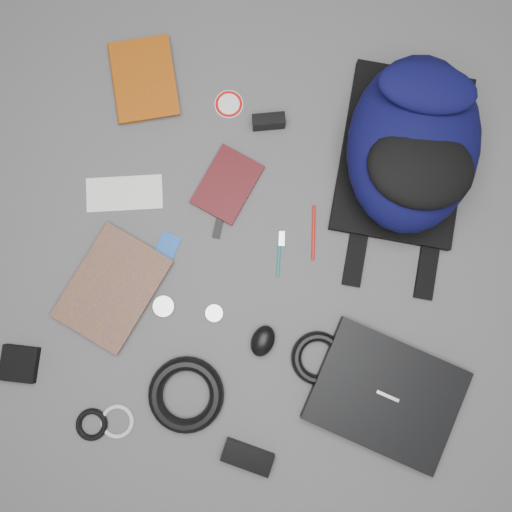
# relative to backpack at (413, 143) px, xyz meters

# --- Properties ---
(ground) EXTENTS (4.00, 4.00, 0.00)m
(ground) POSITION_rel_backpack_xyz_m (-0.36, -0.32, -0.11)
(ground) COLOR #4F4F51
(ground) RESTS_ON ground
(backpack) EXTENTS (0.39, 0.54, 0.22)m
(backpack) POSITION_rel_backpack_xyz_m (0.00, 0.00, 0.00)
(backpack) COLOR black
(backpack) RESTS_ON ground
(laptop) EXTENTS (0.43, 0.37, 0.04)m
(laptop) POSITION_rel_backpack_xyz_m (0.02, -0.64, -0.09)
(laptop) COLOR black
(laptop) RESTS_ON ground
(textbook_red) EXTENTS (0.23, 0.27, 0.03)m
(textbook_red) POSITION_rel_backpack_xyz_m (-0.81, 0.10, -0.10)
(textbook_red) COLOR #883907
(textbook_red) RESTS_ON ground
(comic_book) EXTENTS (0.31, 0.35, 0.02)m
(comic_book) POSITION_rel_backpack_xyz_m (-0.83, -0.41, -0.10)
(comic_book) COLOR #BE650D
(comic_book) RESTS_ON ground
(envelope) EXTENTS (0.22, 0.13, 0.00)m
(envelope) POSITION_rel_backpack_xyz_m (-0.74, -0.20, -0.11)
(envelope) COLOR white
(envelope) RESTS_ON ground
(dvd_case) EXTENTS (0.19, 0.22, 0.01)m
(dvd_case) POSITION_rel_backpack_xyz_m (-0.46, -0.14, -0.10)
(dvd_case) COLOR #380A0D
(dvd_case) RESTS_ON ground
(compact_camera) EXTENTS (0.09, 0.05, 0.05)m
(compact_camera) POSITION_rel_backpack_xyz_m (-0.37, 0.04, -0.08)
(compact_camera) COLOR black
(compact_camera) RESTS_ON ground
(sticker_disc) EXTENTS (0.09, 0.09, 0.00)m
(sticker_disc) POSITION_rel_backpack_xyz_m (-0.49, 0.09, -0.11)
(sticker_disc) COLOR white
(sticker_disc) RESTS_ON ground
(pen_teal) EXTENTS (0.02, 0.12, 0.01)m
(pen_teal) POSITION_rel_backpack_xyz_m (-0.30, -0.31, -0.10)
(pen_teal) COLOR #0C6D6D
(pen_teal) RESTS_ON ground
(pen_red) EXTENTS (0.02, 0.15, 0.01)m
(pen_red) POSITION_rel_backpack_xyz_m (-0.22, -0.24, -0.10)
(pen_red) COLOR red
(pen_red) RESTS_ON ground
(id_badge) EXTENTS (0.07, 0.09, 0.00)m
(id_badge) POSITION_rel_backpack_xyz_m (-0.60, -0.33, -0.11)
(id_badge) COLOR #164CA5
(id_badge) RESTS_ON ground
(usb_black) EXTENTS (0.02, 0.05, 0.01)m
(usb_black) POSITION_rel_backpack_xyz_m (-0.47, -0.26, -0.10)
(usb_black) COLOR black
(usb_black) RESTS_ON ground
(usb_silver) EXTENTS (0.02, 0.04, 0.01)m
(usb_silver) POSITION_rel_backpack_xyz_m (-0.30, -0.27, -0.10)
(usb_silver) COLOR #BCBCBE
(usb_silver) RESTS_ON ground
(mouse) EXTENTS (0.08, 0.10, 0.04)m
(mouse) POSITION_rel_backpack_xyz_m (-0.32, -0.54, -0.09)
(mouse) COLOR black
(mouse) RESTS_ON ground
(headphone_left) EXTENTS (0.07, 0.07, 0.01)m
(headphone_left) POSITION_rel_backpack_xyz_m (-0.59, -0.49, -0.10)
(headphone_left) COLOR #BCBBBE
(headphone_left) RESTS_ON ground
(headphone_right) EXTENTS (0.05, 0.05, 0.01)m
(headphone_right) POSITION_rel_backpack_xyz_m (-0.45, -0.49, -0.10)
(headphone_right) COLOR #BCBCBE
(headphone_right) RESTS_ON ground
(cable_coil) EXTENTS (0.15, 0.15, 0.03)m
(cable_coil) POSITION_rel_backpack_xyz_m (-0.17, -0.57, -0.09)
(cable_coil) COLOR black
(cable_coil) RESTS_ON ground
(power_brick) EXTENTS (0.14, 0.08, 0.03)m
(power_brick) POSITION_rel_backpack_xyz_m (-0.32, -0.84, -0.09)
(power_brick) COLOR black
(power_brick) RESTS_ON ground
(power_cord_coil) EXTENTS (0.25, 0.25, 0.04)m
(power_cord_coil) POSITION_rel_backpack_xyz_m (-0.50, -0.70, -0.09)
(power_cord_coil) COLOR black
(power_cord_coil) RESTS_ON ground
(pouch) EXTENTS (0.09, 0.09, 0.02)m
(pouch) POSITION_rel_backpack_xyz_m (-0.94, -0.68, -0.10)
(pouch) COLOR black
(pouch) RESTS_ON ground
(earbud_coil) EXTENTS (0.11, 0.11, 0.02)m
(earbud_coil) POSITION_rel_backpack_xyz_m (-0.73, -0.81, -0.10)
(earbud_coil) COLOR black
(earbud_coil) RESTS_ON ground
(white_cable_coil) EXTENTS (0.11, 0.11, 0.01)m
(white_cable_coil) POSITION_rel_backpack_xyz_m (-0.67, -0.80, -0.10)
(white_cable_coil) COLOR silver
(white_cable_coil) RESTS_ON ground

